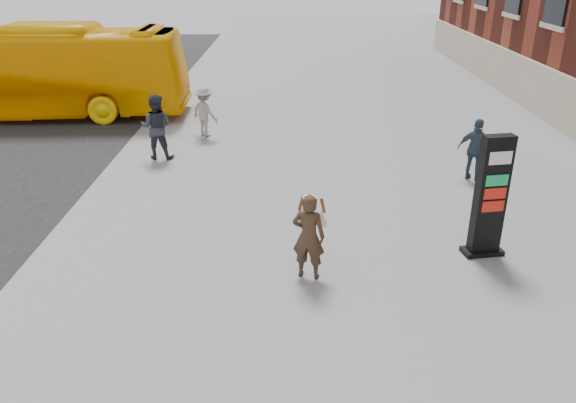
{
  "coord_description": "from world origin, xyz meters",
  "views": [
    {
      "loc": [
        0.15,
        -8.64,
        5.49
      ],
      "look_at": [
        0.13,
        1.38,
        1.08
      ],
      "focal_mm": 35.0,
      "sensor_mm": 36.0,
      "label": 1
    }
  ],
  "objects_px": {
    "woman": "(309,235)",
    "pedestrian_a": "(156,127)",
    "bus": "(21,72)",
    "pedestrian_c": "(476,150)",
    "info_pylon": "(490,197)",
    "pedestrian_b": "(205,112)"
  },
  "relations": [
    {
      "from": "bus",
      "to": "pedestrian_b",
      "type": "height_order",
      "value": "bus"
    },
    {
      "from": "info_pylon",
      "to": "pedestrian_b",
      "type": "height_order",
      "value": "info_pylon"
    },
    {
      "from": "woman",
      "to": "pedestrian_c",
      "type": "xyz_separation_m",
      "value": [
        4.53,
        4.92,
        -0.02
      ]
    },
    {
      "from": "woman",
      "to": "pedestrian_c",
      "type": "height_order",
      "value": "woman"
    },
    {
      "from": "bus",
      "to": "pedestrian_a",
      "type": "xyz_separation_m",
      "value": [
        5.83,
        -4.69,
        -0.69
      ]
    },
    {
      "from": "pedestrian_a",
      "to": "bus",
      "type": "bearing_deg",
      "value": -34.48
    },
    {
      "from": "info_pylon",
      "to": "bus",
      "type": "height_order",
      "value": "bus"
    },
    {
      "from": "bus",
      "to": "woman",
      "type": "bearing_deg",
      "value": -140.63
    },
    {
      "from": "info_pylon",
      "to": "woman",
      "type": "relative_size",
      "value": 1.49
    },
    {
      "from": "info_pylon",
      "to": "pedestrian_a",
      "type": "bearing_deg",
      "value": 133.18
    },
    {
      "from": "bus",
      "to": "pedestrian_b",
      "type": "xyz_separation_m",
      "value": [
        6.91,
        -2.49,
        -0.82
      ]
    },
    {
      "from": "woman",
      "to": "pedestrian_a",
      "type": "bearing_deg",
      "value": -43.45
    },
    {
      "from": "info_pylon",
      "to": "pedestrian_a",
      "type": "distance_m",
      "value": 9.62
    },
    {
      "from": "bus",
      "to": "info_pylon",
      "type": "bearing_deg",
      "value": -129.82
    },
    {
      "from": "pedestrian_a",
      "to": "pedestrian_c",
      "type": "distance_m",
      "value": 8.89
    },
    {
      "from": "pedestrian_b",
      "to": "pedestrian_c",
      "type": "distance_m",
      "value": 8.58
    },
    {
      "from": "bus",
      "to": "pedestrian_c",
      "type": "xyz_separation_m",
      "value": [
        14.55,
        -6.4,
        -0.81
      ]
    },
    {
      "from": "woman",
      "to": "bus",
      "type": "xyz_separation_m",
      "value": [
        -10.02,
        11.32,
        0.78
      ]
    },
    {
      "from": "info_pylon",
      "to": "pedestrian_a",
      "type": "height_order",
      "value": "info_pylon"
    },
    {
      "from": "pedestrian_a",
      "to": "info_pylon",
      "type": "bearing_deg",
      "value": 147.54
    },
    {
      "from": "pedestrian_c",
      "to": "pedestrian_a",
      "type": "bearing_deg",
      "value": 20.1
    },
    {
      "from": "info_pylon",
      "to": "pedestrian_a",
      "type": "xyz_separation_m",
      "value": [
        -7.7,
        5.76,
        -0.29
      ]
    }
  ]
}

